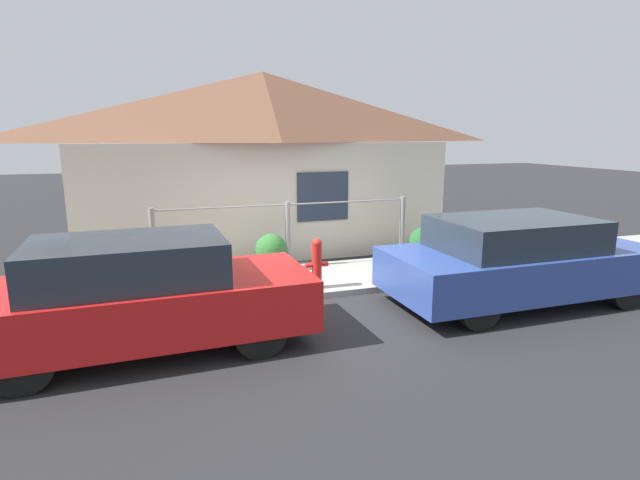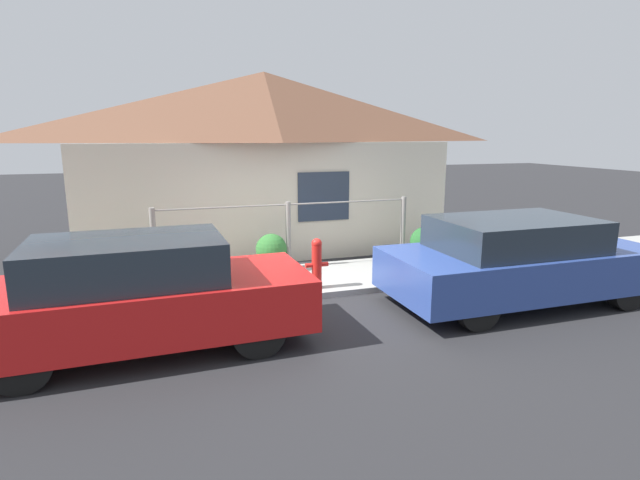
% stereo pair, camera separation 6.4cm
% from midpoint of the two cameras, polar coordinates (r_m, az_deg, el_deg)
% --- Properties ---
extents(ground_plane, '(60.00, 60.00, 0.00)m').
position_cam_midpoint_polar(ground_plane, '(7.99, -0.64, -6.83)').
color(ground_plane, '#262628').
extents(sidewalk, '(24.00, 1.84, 0.10)m').
position_cam_midpoint_polar(sidewalk, '(8.82, -2.53, -4.68)').
color(sidewalk, '#9E9E99').
rests_on(sidewalk, ground_plane).
extents(house, '(8.02, 2.23, 3.86)m').
position_cam_midpoint_polar(house, '(10.91, -6.54, 14.05)').
color(house, beige).
rests_on(house, ground_plane).
extents(fence, '(4.90, 0.10, 1.25)m').
position_cam_midpoint_polar(fence, '(9.36, -3.90, 0.94)').
color(fence, gray).
rests_on(fence, sidewalk).
extents(car_left, '(4.01, 1.71, 1.39)m').
position_cam_midpoint_polar(car_left, '(6.38, -19.99, -5.93)').
color(car_left, red).
rests_on(car_left, ground_plane).
extents(car_right, '(4.21, 1.81, 1.34)m').
position_cam_midpoint_polar(car_right, '(8.29, 21.53, -2.11)').
color(car_right, '#2D4793').
rests_on(car_right, ground_plane).
extents(fire_hydrant, '(0.39, 0.17, 0.83)m').
position_cam_midpoint_polar(fire_hydrant, '(8.13, -0.60, -2.56)').
color(fire_hydrant, red).
rests_on(fire_hydrant, sidewalk).
extents(potted_plant_near_hydrant, '(0.57, 0.57, 0.70)m').
position_cam_midpoint_polar(potted_plant_near_hydrant, '(9.17, -5.83, -1.21)').
color(potted_plant_near_hydrant, brown).
rests_on(potted_plant_near_hydrant, sidewalk).
extents(potted_plant_by_fence, '(0.51, 0.51, 0.61)m').
position_cam_midpoint_polar(potted_plant_by_fence, '(8.71, -20.66, -3.08)').
color(potted_plant_by_fence, '#9E5638').
rests_on(potted_plant_by_fence, sidewalk).
extents(potted_plant_corner, '(0.60, 0.60, 0.70)m').
position_cam_midpoint_polar(potted_plant_corner, '(10.04, 11.65, -0.28)').
color(potted_plant_corner, brown).
rests_on(potted_plant_corner, sidewalk).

